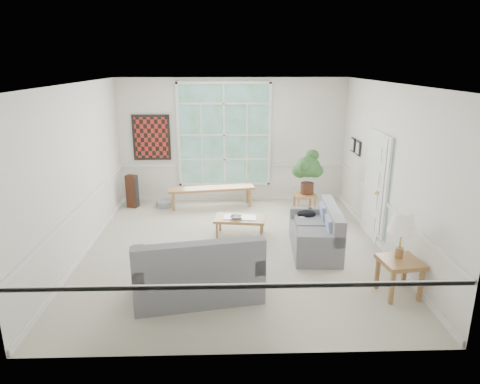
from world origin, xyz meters
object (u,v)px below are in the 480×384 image
Objects in this scene: loveseat_right at (315,229)px; end_table at (304,204)px; coffee_table at (240,226)px; loveseat_front at (197,264)px; side_table at (399,277)px.

loveseat_right is 2.02m from end_table.
loveseat_right reaches higher than coffee_table.
loveseat_right is 0.85× the size of loveseat_front.
side_table is at bearing -38.27° from coffee_table.
coffee_table is at bearing -140.62° from end_table.
side_table is at bearing -12.14° from loveseat_front.
loveseat_right is 1.57m from coffee_table.
coffee_table is at bearing 62.56° from loveseat_front.
end_table is at bearing 88.98° from loveseat_right.
end_table is 3.69m from side_table.
side_table is (0.77, -3.61, 0.05)m from end_table.
end_table is at bearing 47.50° from loveseat_front.
end_table reaches higher than coffee_table.
coffee_table is 2.10× the size of end_table.
loveseat_front reaches higher than end_table.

